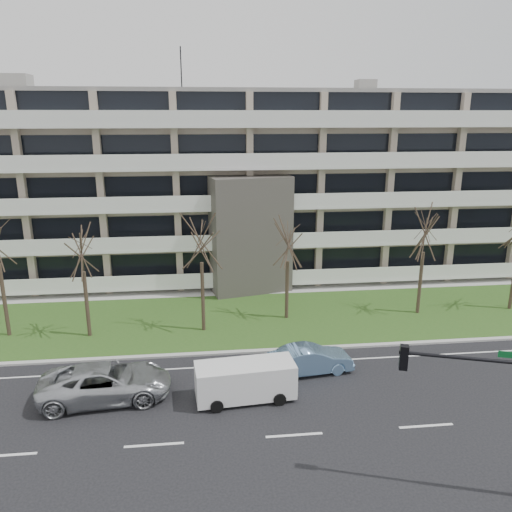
{
  "coord_description": "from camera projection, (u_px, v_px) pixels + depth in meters",
  "views": [
    {
      "loc": [
        -3.73,
        -18.39,
        13.45
      ],
      "look_at": [
        -0.55,
        10.0,
        5.29
      ],
      "focal_mm": 35.0,
      "sensor_mm": 36.0,
      "label": 1
    }
  ],
  "objects": [
    {
      "name": "ground",
      "position": [
        294.0,
        435.0,
        21.67
      ],
      "size": [
        160.0,
        160.0,
        0.0
      ],
      "primitive_type": "plane",
      "color": "black",
      "rests_on": "ground"
    },
    {
      "name": "grass_verge",
      "position": [
        259.0,
        318.0,
        34.08
      ],
      "size": [
        90.0,
        10.0,
        0.06
      ],
      "primitive_type": "cube",
      "color": "#28511B",
      "rests_on": "ground"
    },
    {
      "name": "curb",
      "position": [
        269.0,
        350.0,
        29.3
      ],
      "size": [
        90.0,
        0.35,
        0.12
      ],
      "primitive_type": "cube",
      "color": "#B2B2AD",
      "rests_on": "ground"
    },
    {
      "name": "sidewalk",
      "position": [
        251.0,
        290.0,
        39.34
      ],
      "size": [
        90.0,
        2.0,
        0.08
      ],
      "primitive_type": "cube",
      "color": "#B2B2AD",
      "rests_on": "ground"
    },
    {
      "name": "lane_edge_line",
      "position": [
        273.0,
        364.0,
        27.88
      ],
      "size": [
        90.0,
        0.12,
        0.01
      ],
      "primitive_type": "cube",
      "color": "white",
      "rests_on": "ground"
    },
    {
      "name": "apartment_building",
      "position": [
        243.0,
        183.0,
        43.77
      ],
      "size": [
        60.5,
        15.1,
        18.75
      ],
      "color": "tan",
      "rests_on": "ground"
    },
    {
      "name": "silver_pickup",
      "position": [
        106.0,
        382.0,
        24.24
      ],
      "size": [
        6.5,
        3.42,
        1.74
      ],
      "primitive_type": "imported",
      "rotation": [
        0.0,
        0.0,
        1.66
      ],
      "color": "#B7BABE",
      "rests_on": "ground"
    },
    {
      "name": "blue_sedan",
      "position": [
        310.0,
        359.0,
        26.78
      ],
      "size": [
        4.68,
        2.13,
        1.49
      ],
      "primitive_type": "imported",
      "rotation": [
        0.0,
        0.0,
        1.69
      ],
      "color": "#7CA8D7",
      "rests_on": "ground"
    },
    {
      "name": "white_van",
      "position": [
        246.0,
        378.0,
        24.17
      ],
      "size": [
        4.95,
        2.31,
        1.87
      ],
      "rotation": [
        0.0,
        0.0,
        0.09
      ],
      "color": "white",
      "rests_on": "ground"
    },
    {
      "name": "traffic_signal",
      "position": [
        488.0,
        402.0,
        17.52
      ],
      "size": [
        4.7,
        1.77,
        5.69
      ],
      "rotation": [
        0.0,
        0.0,
        -0.32
      ],
      "color": "black",
      "rests_on": "ground"
    },
    {
      "name": "tree_2",
      "position": [
        81.0,
        245.0,
        29.7
      ],
      "size": [
        3.8,
        3.8,
        7.6
      ],
      "color": "#382B21",
      "rests_on": "ground"
    },
    {
      "name": "tree_3",
      "position": [
        201.0,
        235.0,
        30.41
      ],
      "size": [
        4.08,
        4.08,
        8.17
      ],
      "color": "#382B21",
      "rests_on": "ground"
    },
    {
      "name": "tree_4",
      "position": [
        288.0,
        238.0,
        32.54
      ],
      "size": [
        3.62,
        3.62,
        7.24
      ],
      "color": "#382B21",
      "rests_on": "ground"
    },
    {
      "name": "tree_5",
      "position": [
        425.0,
        227.0,
        33.24
      ],
      "size": [
        3.97,
        3.97,
        7.94
      ],
      "color": "#382B21",
      "rests_on": "ground"
    }
  ]
}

